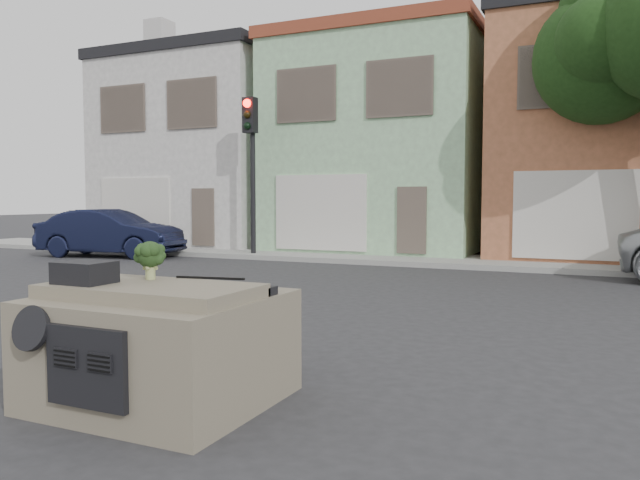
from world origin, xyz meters
The scene contains 11 objects.
ground_plane centered at (0.00, 0.00, 0.00)m, with size 120.00×120.00×0.00m, color #303033.
sidewalk centered at (0.00, 10.50, 0.07)m, with size 40.00×3.00×0.15m, color gray.
townhouse_white centered at (-11.00, 14.50, 3.77)m, with size 7.20×8.20×7.55m, color beige.
townhouse_mint centered at (-3.50, 14.50, 3.77)m, with size 7.20×8.20×7.55m, color #98C896.
townhouse_tan centered at (4.00, 14.50, 3.77)m, with size 7.20×8.20×7.55m, color #A96341.
navy_sedan centered at (-10.93, 7.98, 0.00)m, with size 1.63×4.68×1.54m, color black.
traffic_signal centered at (-6.50, 9.50, 2.55)m, with size 0.40×0.40×5.10m, color black.
car_dashboard centered at (0.00, -3.00, 0.56)m, with size 2.00×1.80×1.12m, color #736A57.
instrument_hump centered at (-0.58, -3.35, 1.22)m, with size 0.48×0.38×0.20m, color black.
wiper_arm centered at (0.28, -2.62, 1.13)m, with size 0.70×0.03×0.02m, color black.
broccoli centered at (-0.23, -2.88, 1.31)m, with size 0.31×0.31×0.37m, color black.
Camera 1 is at (3.71, -7.58, 1.89)m, focal length 35.00 mm.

